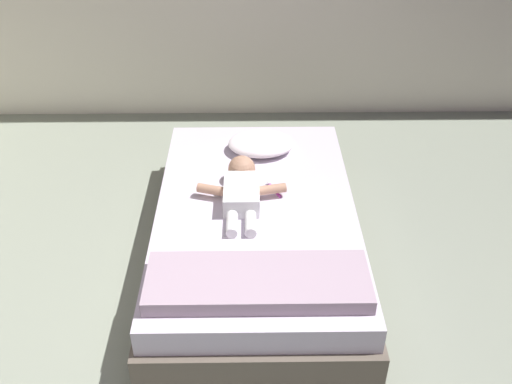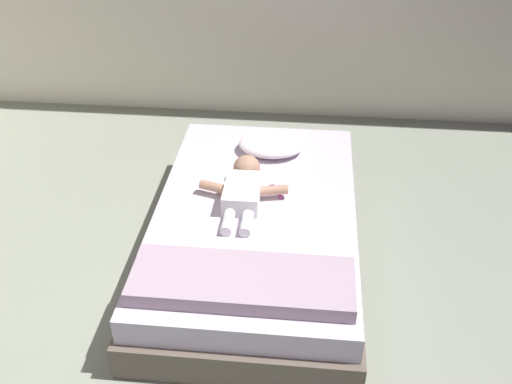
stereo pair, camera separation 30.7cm
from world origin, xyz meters
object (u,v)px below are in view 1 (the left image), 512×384
object	(u,v)px
toothbrush	(274,189)
baby	(242,188)
bed	(256,230)
pillow	(261,144)

from	to	relation	value
toothbrush	baby	bearing A→B (deg)	-159.97
bed	pillow	size ratio (longest dim) A/B	4.59
bed	toothbrush	world-z (taller)	toothbrush
bed	pillow	world-z (taller)	pillow
bed	baby	size ratio (longest dim) A/B	3.07
baby	pillow	bearing A→B (deg)	77.04
pillow	baby	bearing A→B (deg)	-102.96
toothbrush	pillow	bearing A→B (deg)	98.28
bed	pillow	bearing A→B (deg)	86.30
pillow	baby	distance (m)	0.56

